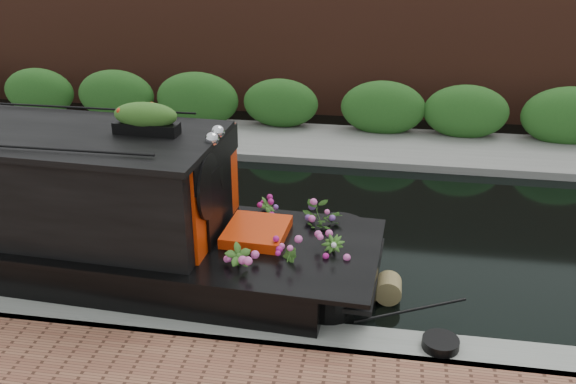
# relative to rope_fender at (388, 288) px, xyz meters

# --- Properties ---
(ground) EXTENTS (80.00, 80.00, 0.00)m
(ground) POSITION_rel_rope_fender_xyz_m (-2.63, 1.96, -0.19)
(ground) COLOR black
(ground) RESTS_ON ground
(near_bank_coping) EXTENTS (40.00, 0.60, 0.50)m
(near_bank_coping) POSITION_rel_rope_fender_xyz_m (-2.63, -1.34, -0.19)
(near_bank_coping) COLOR gray
(near_bank_coping) RESTS_ON ground
(far_bank_path) EXTENTS (40.00, 2.40, 0.34)m
(far_bank_path) POSITION_rel_rope_fender_xyz_m (-2.63, 6.16, -0.19)
(far_bank_path) COLOR slate
(far_bank_path) RESTS_ON ground
(far_hedge) EXTENTS (40.00, 1.10, 2.80)m
(far_hedge) POSITION_rel_rope_fender_xyz_m (-2.63, 7.06, -0.19)
(far_hedge) COLOR #24551C
(far_hedge) RESTS_ON ground
(far_brick_wall) EXTENTS (40.00, 1.00, 8.00)m
(far_brick_wall) POSITION_rel_rope_fender_xyz_m (-2.63, 9.16, -0.19)
(far_brick_wall) COLOR #50281B
(far_brick_wall) RESTS_ON ground
(rope_fender) EXTENTS (0.38, 0.37, 0.38)m
(rope_fender) POSITION_rel_rope_fender_xyz_m (0.00, 0.00, 0.00)
(rope_fender) COLOR olive
(rope_fender) RESTS_ON ground
(coiled_mooring_rope) EXTENTS (0.45, 0.45, 0.12)m
(coiled_mooring_rope) POSITION_rel_rope_fender_xyz_m (0.65, -1.33, 0.12)
(coiled_mooring_rope) COLOR black
(coiled_mooring_rope) RESTS_ON near_bank_coping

